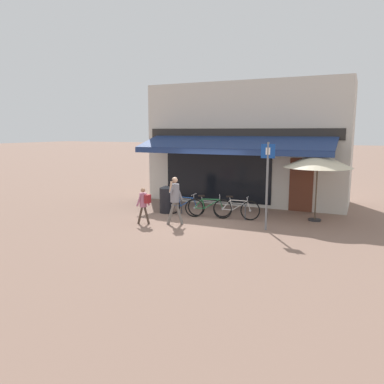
{
  "coord_description": "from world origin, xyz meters",
  "views": [
    {
      "loc": [
        5.21,
        -11.74,
        3.13
      ],
      "look_at": [
        -0.09,
        -0.15,
        1.05
      ],
      "focal_mm": 35.0,
      "sensor_mm": 36.0,
      "label": 1
    }
  ],
  "objects_px": {
    "bicycle_silver": "(236,209)",
    "pedestrian_adult": "(175,195)",
    "litter_bin": "(166,199)",
    "parking_sign": "(267,178)",
    "bicycle_green": "(208,207)",
    "pedestrian_child": "(144,201)",
    "bicycle_blue": "(184,205)",
    "cafe_parasol": "(318,160)"
  },
  "relations": [
    {
      "from": "bicycle_silver",
      "to": "pedestrian_adult",
      "type": "bearing_deg",
      "value": -146.25
    },
    {
      "from": "litter_bin",
      "to": "parking_sign",
      "type": "xyz_separation_m",
      "value": [
        4.13,
        -0.95,
        1.16
      ]
    },
    {
      "from": "bicycle_green",
      "to": "pedestrian_child",
      "type": "xyz_separation_m",
      "value": [
        -1.6,
        -1.86,
        0.41
      ]
    },
    {
      "from": "bicycle_green",
      "to": "pedestrian_adult",
      "type": "bearing_deg",
      "value": -135.35
    },
    {
      "from": "bicycle_blue",
      "to": "cafe_parasol",
      "type": "relative_size",
      "value": 0.69
    },
    {
      "from": "pedestrian_adult",
      "to": "bicycle_silver",
      "type": "bearing_deg",
      "value": -142.84
    },
    {
      "from": "pedestrian_adult",
      "to": "parking_sign",
      "type": "distance_m",
      "value": 3.1
    },
    {
      "from": "bicycle_blue",
      "to": "cafe_parasol",
      "type": "xyz_separation_m",
      "value": [
        4.61,
        1.07,
        1.77
      ]
    },
    {
      "from": "pedestrian_child",
      "to": "litter_bin",
      "type": "height_order",
      "value": "pedestrian_child"
    },
    {
      "from": "pedestrian_child",
      "to": "cafe_parasol",
      "type": "distance_m",
      "value": 6.14
    },
    {
      "from": "bicycle_silver",
      "to": "parking_sign",
      "type": "distance_m",
      "value": 2.12
    },
    {
      "from": "bicycle_green",
      "to": "parking_sign",
      "type": "relative_size",
      "value": 0.58
    },
    {
      "from": "litter_bin",
      "to": "cafe_parasol",
      "type": "distance_m",
      "value": 5.73
    },
    {
      "from": "pedestrian_adult",
      "to": "litter_bin",
      "type": "relative_size",
      "value": 1.53
    },
    {
      "from": "litter_bin",
      "to": "parking_sign",
      "type": "bearing_deg",
      "value": -13.01
    },
    {
      "from": "bicycle_green",
      "to": "cafe_parasol",
      "type": "relative_size",
      "value": 0.67
    },
    {
      "from": "bicycle_blue",
      "to": "bicycle_silver",
      "type": "distance_m",
      "value": 2.02
    },
    {
      "from": "bicycle_silver",
      "to": "cafe_parasol",
      "type": "xyz_separation_m",
      "value": [
        2.6,
        0.95,
        1.77
      ]
    },
    {
      "from": "bicycle_blue",
      "to": "pedestrian_adult",
      "type": "relative_size",
      "value": 1.03
    },
    {
      "from": "bicycle_silver",
      "to": "cafe_parasol",
      "type": "height_order",
      "value": "cafe_parasol"
    },
    {
      "from": "bicycle_green",
      "to": "parking_sign",
      "type": "distance_m",
      "value": 2.85
    },
    {
      "from": "bicycle_silver",
      "to": "cafe_parasol",
      "type": "relative_size",
      "value": 0.7
    },
    {
      "from": "litter_bin",
      "to": "cafe_parasol",
      "type": "bearing_deg",
      "value": 10.56
    },
    {
      "from": "bicycle_blue",
      "to": "litter_bin",
      "type": "xyz_separation_m",
      "value": [
        -0.79,
        0.06,
        0.17
      ]
    },
    {
      "from": "parking_sign",
      "to": "cafe_parasol",
      "type": "relative_size",
      "value": 1.16
    },
    {
      "from": "pedestrian_adult",
      "to": "litter_bin",
      "type": "bearing_deg",
      "value": -58.96
    },
    {
      "from": "parking_sign",
      "to": "bicycle_blue",
      "type": "bearing_deg",
      "value": 164.99
    },
    {
      "from": "bicycle_silver",
      "to": "litter_bin",
      "type": "height_order",
      "value": "litter_bin"
    },
    {
      "from": "bicycle_blue",
      "to": "litter_bin",
      "type": "bearing_deg",
      "value": 172.66
    },
    {
      "from": "bicycle_blue",
      "to": "parking_sign",
      "type": "distance_m",
      "value": 3.7
    },
    {
      "from": "bicycle_silver",
      "to": "pedestrian_child",
      "type": "relative_size",
      "value": 1.34
    },
    {
      "from": "bicycle_silver",
      "to": "litter_bin",
      "type": "distance_m",
      "value": 2.82
    },
    {
      "from": "bicycle_blue",
      "to": "bicycle_green",
      "type": "xyz_separation_m",
      "value": [
        0.99,
        0.01,
        0.0
      ]
    },
    {
      "from": "bicycle_blue",
      "to": "bicycle_silver",
      "type": "bearing_deg",
      "value": 0.15
    },
    {
      "from": "litter_bin",
      "to": "cafe_parasol",
      "type": "relative_size",
      "value": 0.44
    },
    {
      "from": "litter_bin",
      "to": "parking_sign",
      "type": "distance_m",
      "value": 4.39
    },
    {
      "from": "pedestrian_child",
      "to": "litter_bin",
      "type": "xyz_separation_m",
      "value": [
        -0.18,
        1.9,
        -0.25
      ]
    },
    {
      "from": "bicycle_green",
      "to": "parking_sign",
      "type": "xyz_separation_m",
      "value": [
        2.35,
        -0.91,
        1.32
      ]
    },
    {
      "from": "bicycle_green",
      "to": "pedestrian_child",
      "type": "relative_size",
      "value": 1.29
    },
    {
      "from": "bicycle_blue",
      "to": "parking_sign",
      "type": "xyz_separation_m",
      "value": [
        3.34,
        -0.89,
        1.32
      ]
    },
    {
      "from": "bicycle_silver",
      "to": "pedestrian_adult",
      "type": "xyz_separation_m",
      "value": [
        -1.65,
        -1.57,
        0.63
      ]
    },
    {
      "from": "cafe_parasol",
      "to": "pedestrian_adult",
      "type": "bearing_deg",
      "value": -149.31
    }
  ]
}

